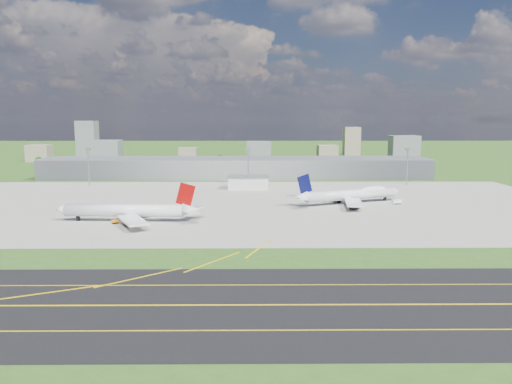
{
  "coord_description": "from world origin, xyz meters",
  "views": [
    {
      "loc": [
        12.31,
        -227.7,
        45.38
      ],
      "look_at": [
        14.49,
        22.33,
        9.0
      ],
      "focal_mm": 35.0,
      "sensor_mm": 36.0,
      "label": 1
    }
  ],
  "objects_px": {
    "airliner_blue_quad": "(352,195)",
    "van_white_far": "(396,202)",
    "tug_yellow": "(115,222)",
    "van_white_near": "(323,200)",
    "airliner_red_twin": "(129,211)"
  },
  "relations": [
    {
      "from": "tug_yellow",
      "to": "van_white_far",
      "type": "distance_m",
      "value": 146.92
    },
    {
      "from": "airliner_red_twin",
      "to": "airliner_blue_quad",
      "type": "xyz_separation_m",
      "value": [
        109.21,
        47.46,
        0.11
      ]
    },
    {
      "from": "airliner_red_twin",
      "to": "van_white_far",
      "type": "height_order",
      "value": "airliner_red_twin"
    },
    {
      "from": "van_white_near",
      "to": "van_white_far",
      "type": "relative_size",
      "value": 0.88
    },
    {
      "from": "airliner_blue_quad",
      "to": "van_white_far",
      "type": "height_order",
      "value": "airliner_blue_quad"
    },
    {
      "from": "airliner_blue_quad",
      "to": "van_white_far",
      "type": "distance_m",
      "value": 24.3
    },
    {
      "from": "airliner_red_twin",
      "to": "tug_yellow",
      "type": "distance_m",
      "value": 8.04
    },
    {
      "from": "airliner_red_twin",
      "to": "van_white_far",
      "type": "relative_size",
      "value": 12.13
    },
    {
      "from": "airliner_blue_quad",
      "to": "van_white_far",
      "type": "relative_size",
      "value": 11.87
    },
    {
      "from": "tug_yellow",
      "to": "van_white_near",
      "type": "xyz_separation_m",
      "value": [
        99.76,
        57.96,
        0.31
      ]
    },
    {
      "from": "airliner_blue_quad",
      "to": "van_white_near",
      "type": "distance_m",
      "value": 16.19
    },
    {
      "from": "van_white_near",
      "to": "van_white_far",
      "type": "height_order",
      "value": "van_white_far"
    },
    {
      "from": "tug_yellow",
      "to": "van_white_near",
      "type": "relative_size",
      "value": 0.81
    },
    {
      "from": "tug_yellow",
      "to": "van_white_near",
      "type": "height_order",
      "value": "van_white_near"
    },
    {
      "from": "airliner_red_twin",
      "to": "van_white_near",
      "type": "height_order",
      "value": "airliner_red_twin"
    }
  ]
}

